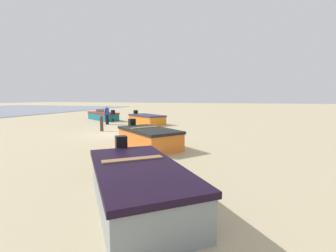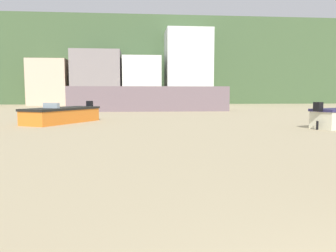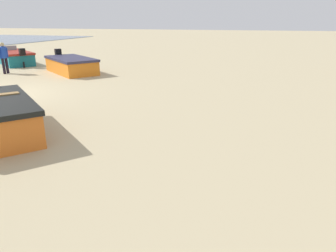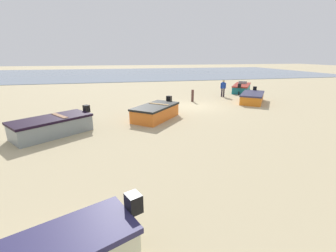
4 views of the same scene
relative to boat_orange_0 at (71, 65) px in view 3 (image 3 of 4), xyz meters
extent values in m
cube|color=orange|center=(0.01, 0.01, -0.07)|extent=(3.45, 3.83, 0.69)
cube|color=#2E2D48|center=(0.01, 0.01, 0.34)|extent=(3.57, 3.96, 0.12)
cube|color=black|center=(-1.17, -1.55, 0.52)|extent=(0.42, 0.42, 0.40)
cylinder|color=black|center=(-1.17, -1.55, -0.24)|extent=(0.14, 0.14, 0.35)
cube|color=#176C7B|center=(-2.19, -5.69, -0.07)|extent=(3.78, 4.46, 0.69)
cube|color=maroon|center=(-2.19, -5.69, 0.34)|extent=(3.90, 4.59, 0.12)
cube|color=black|center=(-0.81, -3.75, 0.52)|extent=(0.42, 0.41, 0.40)
cylinder|color=black|center=(-0.81, -3.75, -0.24)|extent=(0.14, 0.14, 0.35)
cube|color=#8C9EA8|center=(-2.64, -6.32, 0.54)|extent=(0.85, 0.69, 0.28)
cylinder|color=black|center=(1.16, -3.15, 0.00)|extent=(0.16, 0.16, 0.82)
cylinder|color=black|center=(1.35, -3.19, 0.00)|extent=(0.16, 0.16, 0.82)
cylinder|color=#1C3EA7|center=(1.25, -3.17, 0.70)|extent=(0.40, 0.40, 0.58)
cylinder|color=#1C3EA7|center=(1.04, -3.13, 0.66)|extent=(0.10, 0.10, 0.54)
sphere|color=tan|center=(1.25, -3.17, 1.10)|extent=(0.26, 0.26, 0.22)
camera|label=1|loc=(19.23, 7.43, 1.94)|focal=25.09mm
camera|label=2|loc=(3.20, -0.48, 1.20)|focal=35.46mm
camera|label=3|loc=(15.06, 9.85, 2.33)|focal=33.96mm
camera|label=4|loc=(11.35, 17.64, 3.51)|focal=24.54mm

